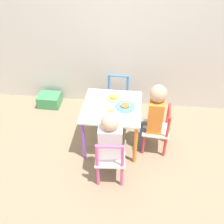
{
  "coord_description": "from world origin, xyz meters",
  "views": [
    {
      "loc": [
        0.22,
        -1.99,
        2.01
      ],
      "look_at": [
        0.0,
        0.0,
        0.41
      ],
      "focal_mm": 42.0,
      "sensor_mm": 36.0,
      "label": 1
    }
  ],
  "objects_px": {
    "chair_blue": "(117,98)",
    "plate_front": "(110,114)",
    "chair_pink": "(110,160)",
    "plate_right": "(125,106)",
    "kids_table": "(112,112)",
    "plate_back": "(113,98)",
    "storage_bin": "(50,100)",
    "chair_red": "(158,130)",
    "child_front": "(110,140)",
    "child_right": "(154,113)"
  },
  "relations": [
    {
      "from": "chair_blue",
      "to": "storage_bin",
      "type": "bearing_deg",
      "value": 174.6
    },
    {
      "from": "kids_table",
      "to": "chair_red",
      "type": "distance_m",
      "value": 0.49
    },
    {
      "from": "kids_table",
      "to": "storage_bin",
      "type": "distance_m",
      "value": 1.07
    },
    {
      "from": "chair_pink",
      "to": "chair_blue",
      "type": "relative_size",
      "value": 1.0
    },
    {
      "from": "chair_pink",
      "to": "plate_right",
      "type": "xyz_separation_m",
      "value": [
        0.09,
        0.46,
        0.24
      ]
    },
    {
      "from": "chair_blue",
      "to": "plate_right",
      "type": "height_order",
      "value": "plate_right"
    },
    {
      "from": "plate_right",
      "to": "chair_blue",
      "type": "bearing_deg",
      "value": 103.93
    },
    {
      "from": "kids_table",
      "to": "plate_back",
      "type": "distance_m",
      "value": 0.15
    },
    {
      "from": "child_front",
      "to": "plate_right",
      "type": "bearing_deg",
      "value": -107.55
    },
    {
      "from": "kids_table",
      "to": "plate_back",
      "type": "xyz_separation_m",
      "value": [
        0.0,
        0.13,
        0.08
      ]
    },
    {
      "from": "chair_pink",
      "to": "plate_back",
      "type": "xyz_separation_m",
      "value": [
        -0.04,
        0.59,
        0.24
      ]
    },
    {
      "from": "chair_red",
      "to": "plate_right",
      "type": "distance_m",
      "value": 0.42
    },
    {
      "from": "kids_table",
      "to": "plate_front",
      "type": "height_order",
      "value": "plate_front"
    },
    {
      "from": "child_front",
      "to": "storage_bin",
      "type": "distance_m",
      "value": 1.36
    },
    {
      "from": "child_front",
      "to": "storage_bin",
      "type": "height_order",
      "value": "child_front"
    },
    {
      "from": "kids_table",
      "to": "chair_red",
      "type": "xyz_separation_m",
      "value": [
        0.46,
        -0.03,
        -0.16
      ]
    },
    {
      "from": "plate_front",
      "to": "chair_pink",
      "type": "bearing_deg",
      "value": -83.87
    },
    {
      "from": "chair_red",
      "to": "storage_bin",
      "type": "height_order",
      "value": "chair_red"
    },
    {
      "from": "kids_table",
      "to": "chair_pink",
      "type": "relative_size",
      "value": 1.12
    },
    {
      "from": "chair_blue",
      "to": "child_front",
      "type": "height_order",
      "value": "child_front"
    },
    {
      "from": "child_front",
      "to": "child_right",
      "type": "xyz_separation_m",
      "value": [
        0.37,
        0.38,
        0.03
      ]
    },
    {
      "from": "chair_blue",
      "to": "plate_right",
      "type": "relative_size",
      "value": 2.61
    },
    {
      "from": "child_front",
      "to": "plate_front",
      "type": "height_order",
      "value": "child_front"
    },
    {
      "from": "chair_pink",
      "to": "plate_right",
      "type": "bearing_deg",
      "value": -105.32
    },
    {
      "from": "chair_pink",
      "to": "plate_right",
      "type": "height_order",
      "value": "plate_right"
    },
    {
      "from": "kids_table",
      "to": "chair_blue",
      "type": "xyz_separation_m",
      "value": [
        0.01,
        0.47,
        -0.16
      ]
    },
    {
      "from": "chair_pink",
      "to": "chair_blue",
      "type": "xyz_separation_m",
      "value": [
        -0.03,
        0.93,
        0.0
      ]
    },
    {
      "from": "chair_blue",
      "to": "plate_back",
      "type": "height_order",
      "value": "plate_back"
    },
    {
      "from": "chair_pink",
      "to": "storage_bin",
      "type": "xyz_separation_m",
      "value": [
        -0.89,
        1.03,
        -0.17
      ]
    },
    {
      "from": "plate_front",
      "to": "plate_back",
      "type": "height_order",
      "value": "same"
    },
    {
      "from": "chair_pink",
      "to": "child_front",
      "type": "relative_size",
      "value": 0.7
    },
    {
      "from": "chair_blue",
      "to": "plate_front",
      "type": "distance_m",
      "value": 0.64
    },
    {
      "from": "kids_table",
      "to": "chair_pink",
      "type": "xyz_separation_m",
      "value": [
        0.04,
        -0.46,
        -0.16
      ]
    },
    {
      "from": "plate_front",
      "to": "child_front",
      "type": "bearing_deg",
      "value": -83.51
    },
    {
      "from": "plate_back",
      "to": "chair_blue",
      "type": "bearing_deg",
      "value": 88.35
    },
    {
      "from": "chair_blue",
      "to": "plate_front",
      "type": "height_order",
      "value": "plate_front"
    },
    {
      "from": "chair_pink",
      "to": "storage_bin",
      "type": "relative_size",
      "value": 1.88
    },
    {
      "from": "chair_red",
      "to": "storage_bin",
      "type": "bearing_deg",
      "value": -110.98
    },
    {
      "from": "child_front",
      "to": "child_right",
      "type": "relative_size",
      "value": 0.95
    },
    {
      "from": "chair_pink",
      "to": "child_right",
      "type": "height_order",
      "value": "child_right"
    },
    {
      "from": "plate_back",
      "to": "plate_right",
      "type": "bearing_deg",
      "value": -45.0
    },
    {
      "from": "kids_table",
      "to": "child_right",
      "type": "relative_size",
      "value": 0.75
    },
    {
      "from": "kids_table",
      "to": "plate_right",
      "type": "relative_size",
      "value": 2.93
    },
    {
      "from": "kids_table",
      "to": "child_right",
      "type": "xyz_separation_m",
      "value": [
        0.41,
        -0.02,
        0.05
      ]
    },
    {
      "from": "child_front",
      "to": "child_right",
      "type": "height_order",
      "value": "child_right"
    },
    {
      "from": "child_right",
      "to": "storage_bin",
      "type": "relative_size",
      "value": 2.83
    },
    {
      "from": "plate_right",
      "to": "plate_back",
      "type": "distance_m",
      "value": 0.18
    },
    {
      "from": "plate_front",
      "to": "storage_bin",
      "type": "xyz_separation_m",
      "value": [
        -0.85,
        0.69,
        -0.41
      ]
    },
    {
      "from": "plate_front",
      "to": "storage_bin",
      "type": "distance_m",
      "value": 1.17
    },
    {
      "from": "child_right",
      "to": "storage_bin",
      "type": "height_order",
      "value": "child_right"
    }
  ]
}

